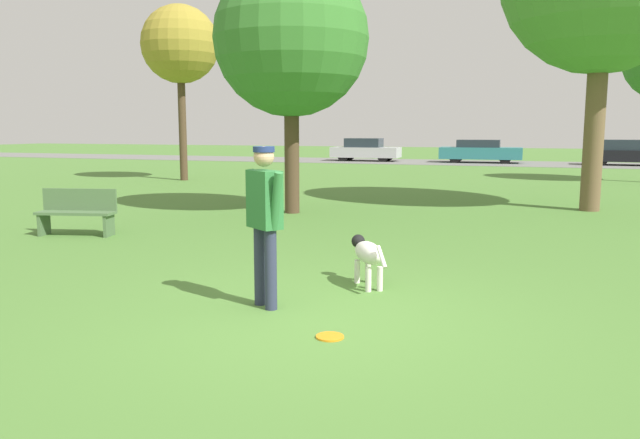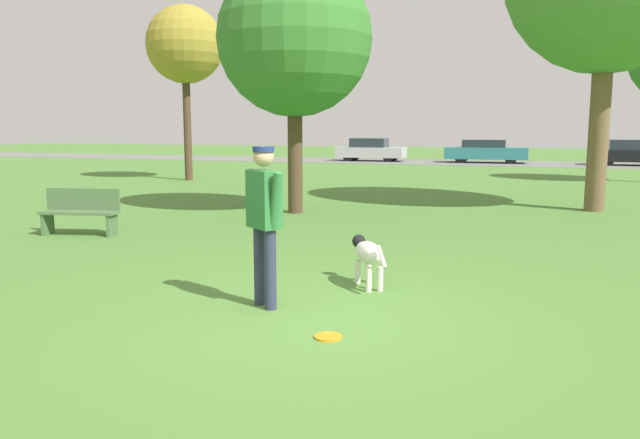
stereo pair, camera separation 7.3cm
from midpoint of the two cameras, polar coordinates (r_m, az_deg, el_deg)
ground_plane at (r=6.44m, az=-0.79°, el=-9.09°), size 120.00×120.00×0.00m
far_road_strip at (r=36.37m, az=16.02°, el=4.96°), size 120.00×6.00×0.01m
person at (r=6.68m, az=-5.40°, el=0.65°), size 0.61×0.48×1.74m
dog at (r=7.67m, az=4.09°, el=-3.15°), size 0.70×0.97×0.59m
frisbee at (r=5.89m, az=0.55°, el=-10.67°), size 0.26×0.26×0.02m
tree_near_left at (r=14.42m, az=-2.81°, el=16.14°), size 3.46×3.46×5.64m
tree_far_left at (r=24.21m, az=-12.77°, el=15.27°), size 2.83×2.83×6.40m
parked_car_silver at (r=37.56m, az=4.11°, el=6.37°), size 4.06×1.78×1.36m
parked_car_teal at (r=36.67m, az=14.40°, el=6.07°), size 4.56×1.84×1.31m
parked_car_black at (r=36.71m, az=26.17°, el=5.48°), size 4.25×1.81×1.35m
park_bench at (r=12.18m, az=-21.46°, el=0.77°), size 1.46×0.71×0.84m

